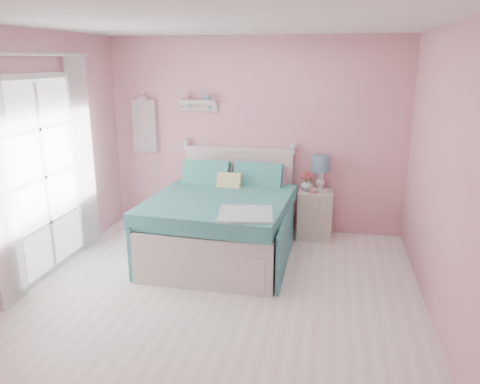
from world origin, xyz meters
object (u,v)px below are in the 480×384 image
(vase, at_px, (306,184))
(nightstand, at_px, (315,214))
(bed, at_px, (223,222))
(teacup, at_px, (313,190))
(table_lamp, at_px, (321,166))

(vase, bearing_deg, nightstand, 0.32)
(bed, relative_size, teacup, 21.14)
(table_lamp, distance_m, vase, 0.30)
(table_lamp, xyz_separation_m, vase, (-0.17, -0.05, -0.24))
(bed, xyz_separation_m, table_lamp, (1.11, 0.81, 0.57))
(bed, bearing_deg, nightstand, 39.08)
(teacup, bearing_deg, vase, 131.34)
(table_lamp, distance_m, teacup, 0.34)
(nightstand, bearing_deg, table_lamp, 51.02)
(nightstand, bearing_deg, bed, -144.72)
(bed, xyz_separation_m, vase, (0.94, 0.76, 0.32))
(vase, height_order, teacup, vase)
(table_lamp, height_order, teacup, table_lamp)
(nightstand, xyz_separation_m, table_lamp, (0.04, 0.05, 0.64))
(table_lamp, relative_size, vase, 2.82)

